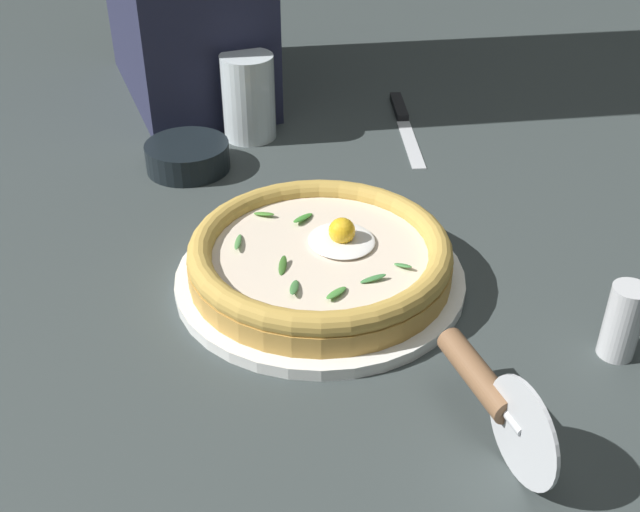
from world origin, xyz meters
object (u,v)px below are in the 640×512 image
Objects in this scene: table_knife at (403,118)px; pepper_shaker at (623,322)px; side_bowl at (188,156)px; pizza_cutter at (491,393)px; drinking_glass at (249,103)px; pizza at (320,256)px.

table_knife is 3.13× the size of pepper_shaker.
side_bowl is 0.32m from table_knife.
drinking_glass is (0.59, -0.00, 0.01)m from pizza_cutter.
side_bowl is at bearing 10.53° from pizza_cutter.
pizza_cutter is (-0.53, -0.10, 0.03)m from side_bowl.
table_knife is at bearing -39.44° from pizza.
pizza_cutter is at bearing 102.60° from pepper_shaker.
drinking_glass is (0.06, -0.10, 0.03)m from side_bowl.
table_knife is at bearing -21.75° from pizza_cutter.
pizza is at bearing 9.85° from pizza_cutter.
pepper_shaker reaches higher than pizza.
side_bowl reaches higher than table_knife.
drinking_glass is at bearing -59.49° from side_bowl.
pizza_cutter is at bearing 158.25° from table_knife.
side_bowl is 0.12m from drinking_glass.
pizza is 0.24m from pizza_cutter.
pizza reaches higher than table_knife.
pizza is at bearing 44.77° from pepper_shaker.
pepper_shaker reaches higher than side_bowl.
pizza_cutter reaches higher than pepper_shaker.
table_knife is (0.03, -0.32, -0.01)m from side_bowl.
pizza is at bearing 172.68° from drinking_glass.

